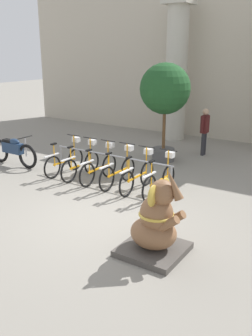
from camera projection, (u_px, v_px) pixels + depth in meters
ground_plane at (97, 216)px, 8.04m from camera, size 60.00×60.00×0.00m
building_facade at (235, 62)px, 14.00m from camera, size 20.00×0.20×6.00m
column_left at (176, 72)px, 14.32m from camera, size 1.02×1.02×5.16m
bike_rack at (111, 161)px, 9.93m from camera, size 3.67×0.05×0.77m
bicycle_0 at (65, 160)px, 10.70m from camera, size 0.48×1.63×1.06m
bicycle_1 at (81, 164)px, 10.37m from camera, size 0.48×1.63×1.06m
bicycle_2 at (99, 167)px, 10.06m from camera, size 0.48×1.63×1.06m
bicycle_3 at (119, 171)px, 9.75m from camera, size 0.48×1.63×1.06m
bicycle_4 at (138, 175)px, 9.41m from camera, size 0.48×1.63×1.06m
bicycle_5 at (160, 179)px, 9.11m from camera, size 0.48×1.63×1.06m
elephant_statue at (156, 224)px, 6.41m from camera, size 1.07×1.07×1.63m
motorcycle at (13, 150)px, 11.46m from camera, size 2.01×0.55×0.97m
person_pedestrian at (205, 128)px, 12.47m from camera, size 0.21×0.47×1.58m
potted_tree at (165, 92)px, 11.44m from camera, size 1.56×1.56×3.07m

